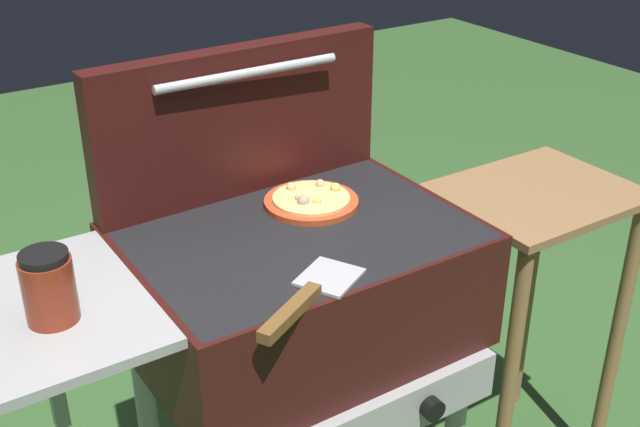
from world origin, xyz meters
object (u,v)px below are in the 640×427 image
prep_table (527,278)px  spatula (307,297)px  sauce_jar (49,287)px  grill (294,297)px  pizza_cheese (311,200)px

prep_table → spatula: bearing=-164.4°
sauce_jar → spatula: sauce_jar is taller
grill → sauce_jar: bearing=-174.9°
grill → prep_table: 0.70m
spatula → sauce_jar: bearing=154.3°
sauce_jar → prep_table: sauce_jar is taller
spatula → prep_table: spatula is taller
spatula → prep_table: 0.87m
grill → spatula: bearing=-115.6°
pizza_cheese → prep_table: 0.68m
sauce_jar → spatula: 0.40m
spatula → pizza_cheese: bearing=56.4°
pizza_cheese → spatula: (-0.19, -0.29, -0.00)m
pizza_cheese → spatula: 0.35m
sauce_jar → spatula: size_ratio=0.46×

